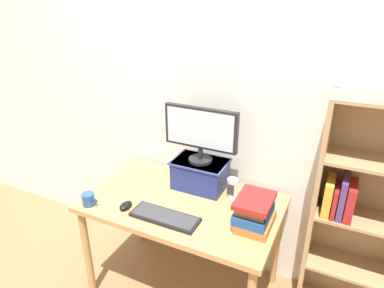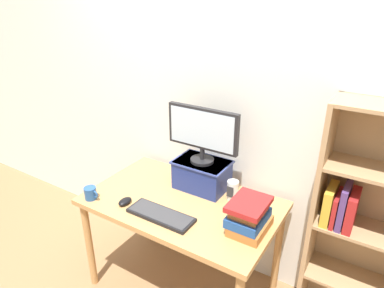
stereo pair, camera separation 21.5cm
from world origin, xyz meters
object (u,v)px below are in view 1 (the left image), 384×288
(riser_box, at_px, (200,173))
(computer_monitor, at_px, (201,131))
(computer_mouse, at_px, (126,206))
(desk, at_px, (183,212))
(bookshelf_unit, at_px, (362,215))
(coffee_mug, at_px, (89,199))
(book_stack, at_px, (254,212))
(desk_speaker, at_px, (232,188))
(keyboard, at_px, (165,217))

(riser_box, distance_m, computer_monitor, 0.32)
(computer_monitor, distance_m, computer_mouse, 0.68)
(desk, distance_m, bookshelf_unit, 1.11)
(coffee_mug, bearing_deg, computer_mouse, 17.54)
(book_stack, bearing_deg, computer_mouse, -167.14)
(bookshelf_unit, distance_m, computer_monitor, 1.12)
(computer_monitor, relative_size, desk_speaker, 3.82)
(riser_box, height_order, coffee_mug, riser_box)
(computer_monitor, relative_size, computer_mouse, 4.90)
(computer_monitor, bearing_deg, coffee_mug, -137.02)
(desk, xyz_separation_m, riser_box, (0.02, 0.22, 0.19))
(keyboard, relative_size, desk_speaker, 3.21)
(keyboard, xyz_separation_m, computer_mouse, (-0.28, -0.01, 0.01))
(desk, height_order, book_stack, book_stack)
(computer_mouse, bearing_deg, coffee_mug, -162.46)
(computer_monitor, relative_size, coffee_mug, 4.70)
(book_stack, height_order, desk_speaker, book_stack)
(keyboard, bearing_deg, riser_box, 84.95)
(computer_monitor, bearing_deg, bookshelf_unit, 4.94)
(desk, height_order, desk_speaker, desk_speaker)
(computer_monitor, distance_m, keyboard, 0.60)
(desk_speaker, bearing_deg, computer_monitor, 175.65)
(riser_box, xyz_separation_m, book_stack, (0.47, -0.26, -0.01))
(computer_mouse, xyz_separation_m, book_stack, (0.78, 0.18, 0.08))
(riser_box, height_order, desk_speaker, riser_box)
(keyboard, xyz_separation_m, coffee_mug, (-0.51, -0.08, 0.03))
(desk, xyz_separation_m, book_stack, (0.49, -0.04, 0.18))
(book_stack, bearing_deg, computer_monitor, 150.69)
(desk_speaker, bearing_deg, desk, -143.76)
(coffee_mug, height_order, desk_speaker, desk_speaker)
(keyboard, bearing_deg, bookshelf_unit, 25.75)
(computer_monitor, distance_m, book_stack, 0.63)
(book_stack, relative_size, coffee_mug, 2.56)
(computer_monitor, xyz_separation_m, coffee_mug, (-0.55, -0.51, -0.38))
(computer_mouse, xyz_separation_m, coffee_mug, (-0.23, -0.07, 0.02))
(riser_box, distance_m, keyboard, 0.44)
(computer_monitor, xyz_separation_m, computer_mouse, (-0.32, -0.44, -0.41))
(desk, bearing_deg, desk_speaker, 36.24)
(desk, relative_size, desk_speaker, 9.46)
(bookshelf_unit, bearing_deg, desk_speaker, -172.20)
(desk, distance_m, book_stack, 0.52)
(book_stack, bearing_deg, bookshelf_unit, 31.52)
(desk, xyz_separation_m, computer_monitor, (0.02, 0.22, 0.51))
(book_stack, bearing_deg, desk, 174.86)
(computer_mouse, relative_size, book_stack, 0.38)
(computer_mouse, height_order, book_stack, book_stack)
(desk, relative_size, book_stack, 4.55)
(computer_mouse, bearing_deg, desk, 37.20)
(bookshelf_unit, xyz_separation_m, coffee_mug, (-1.59, -0.60, 0.02))
(computer_mouse, bearing_deg, riser_box, 54.18)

